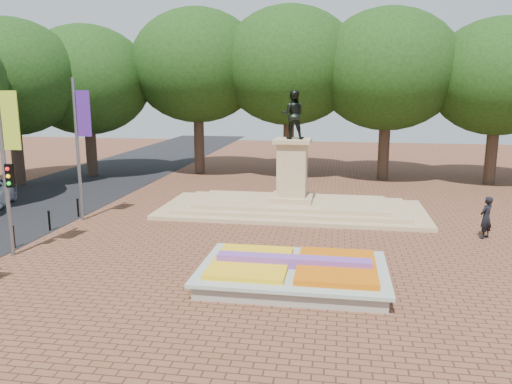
{
  "coord_description": "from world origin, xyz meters",
  "views": [
    {
      "loc": [
        2.39,
        -18.0,
        6.45
      ],
      "look_at": [
        -0.99,
        2.29,
        2.2
      ],
      "focal_mm": 35.0,
      "sensor_mm": 36.0,
      "label": 1
    }
  ],
  "objects": [
    {
      "name": "ground",
      "position": [
        0.0,
        0.0,
        0.0
      ],
      "size": [
        90.0,
        90.0,
        0.0
      ],
      "primitive_type": "plane",
      "color": "brown",
      "rests_on": "ground"
    },
    {
      "name": "asphalt_street",
      "position": [
        -15.0,
        5.0,
        0.01
      ],
      "size": [
        9.0,
        90.0,
        0.02
      ],
      "primitive_type": "cube",
      "color": "black",
      "rests_on": "ground"
    },
    {
      "name": "flower_bed",
      "position": [
        1.03,
        -2.0,
        0.38
      ],
      "size": [
        6.3,
        4.3,
        0.91
      ],
      "color": "gray",
      "rests_on": "ground"
    },
    {
      "name": "monument",
      "position": [
        0.0,
        8.0,
        0.88
      ],
      "size": [
        14.0,
        6.0,
        6.4
      ],
      "color": "tan",
      "rests_on": "ground"
    },
    {
      "name": "tree_row_back",
      "position": [
        2.33,
        18.0,
        6.67
      ],
      "size": [
        44.8,
        8.8,
        10.43
      ],
      "color": "#3D2B21",
      "rests_on": "ground"
    },
    {
      "name": "banner_poles",
      "position": [
        -10.08,
        -1.31,
        3.88
      ],
      "size": [
        0.88,
        11.17,
        7.0
      ],
      "color": "slate",
      "rests_on": "ground"
    },
    {
      "name": "pedestrian",
      "position": [
        8.86,
        4.5,
        0.94
      ],
      "size": [
        0.8,
        0.8,
        1.88
      ],
      "primitive_type": "imported",
      "rotation": [
        0.0,
        0.0,
        3.92
      ],
      "color": "black",
      "rests_on": "ground"
    }
  ]
}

